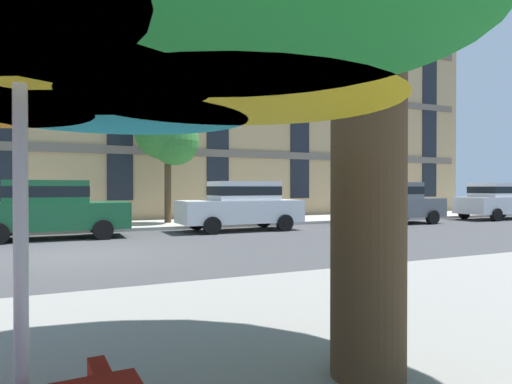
{
  "coord_description": "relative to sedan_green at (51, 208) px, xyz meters",
  "views": [
    {
      "loc": [
        -0.41,
        -11.13,
        1.57
      ],
      "look_at": [
        6.15,
        3.2,
        1.4
      ],
      "focal_mm": 31.21,
      "sensor_mm": 36.0,
      "label": 1
    }
  ],
  "objects": [
    {
      "name": "sedan_white_midblock",
      "position": [
        19.92,
        0.0,
        0.0
      ],
      "size": [
        4.4,
        1.98,
        1.78
      ],
      "color": "silver",
      "rests_on": "ground"
    },
    {
      "name": "street_tree_middle",
      "position": [
        4.3,
        3.12,
        2.7
      ],
      "size": [
        2.6,
        2.26,
        4.95
      ],
      "color": "#4C3823",
      "rests_on": "ground"
    },
    {
      "name": "sidewalk_far",
      "position": [
        0.47,
        3.1,
        -0.89
      ],
      "size": [
        56.0,
        3.6,
        0.12
      ],
      "primitive_type": "cube",
      "color": "#B2ADA3",
      "rests_on": "ground"
    },
    {
      "name": "apartment_building",
      "position": [
        0.47,
        11.29,
        7.05
      ],
      "size": [
        45.21,
        12.08,
        16.0
      ],
      "color": "tan",
      "rests_on": "ground"
    },
    {
      "name": "ground_plane",
      "position": [
        0.47,
        -3.7,
        -0.95
      ],
      "size": [
        120.0,
        120.0,
        0.0
      ],
      "primitive_type": "plane",
      "color": "#424244"
    },
    {
      "name": "patio_umbrella",
      "position": [
        -0.07,
        -12.7,
        1.26
      ],
      "size": [
        3.69,
        3.43,
        2.47
      ],
      "color": "silver",
      "rests_on": "ground"
    },
    {
      "name": "sedan_gray",
      "position": [
        13.24,
        0.0,
        0.0
      ],
      "size": [
        4.4,
        1.98,
        1.78
      ],
      "color": "slate",
      "rests_on": "ground"
    },
    {
      "name": "sedan_green",
      "position": [
        0.0,
        0.0,
        0.0
      ],
      "size": [
        4.4,
        1.98,
        1.78
      ],
      "color": "#195933",
      "rests_on": "ground"
    },
    {
      "name": "sedan_white",
      "position": [
        6.26,
        0.0,
        0.0
      ],
      "size": [
        4.4,
        1.98,
        1.78
      ],
      "color": "silver",
      "rests_on": "ground"
    }
  ]
}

